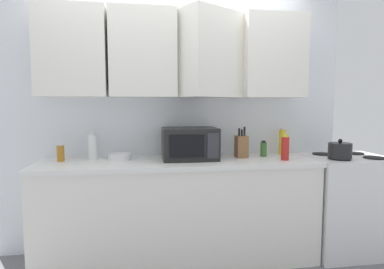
{
  "coord_description": "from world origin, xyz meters",
  "views": [
    {
      "loc": [
        -0.29,
        -2.99,
        1.37
      ],
      "look_at": [
        0.12,
        -0.25,
        1.12
      ],
      "focal_mm": 29.41,
      "sensor_mm": 36.0,
      "label": 1
    }
  ],
  "objects": [
    {
      "name": "bottle_green_oil",
      "position": [
        0.81,
        -0.2,
        0.97
      ],
      "size": [
        0.06,
        0.06,
        0.15
      ],
      "color": "#386B2D",
      "rests_on": "counter_run"
    },
    {
      "name": "kettle",
      "position": [
        1.42,
        -0.46,
        0.98
      ],
      "size": [
        0.2,
        0.2,
        0.17
      ],
      "color": "black",
      "rests_on": "stove_range"
    },
    {
      "name": "bottle_amber_vinegar",
      "position": [
        -1.01,
        -0.2,
        0.97
      ],
      "size": [
        0.06,
        0.06,
        0.16
      ],
      "color": "#AD701E",
      "rests_on": "counter_run"
    },
    {
      "name": "stove_range",
      "position": [
        1.59,
        -0.32,
        0.45
      ],
      "size": [
        0.76,
        0.64,
        0.91
      ],
      "color": "silver",
      "rests_on": "ground_plane"
    },
    {
      "name": "microwave",
      "position": [
        0.1,
        -0.25,
        1.04
      ],
      "size": [
        0.48,
        0.37,
        0.28
      ],
      "color": "black",
      "rests_on": "counter_run"
    },
    {
      "name": "knife_block",
      "position": [
        0.58,
        -0.23,
        1.0
      ],
      "size": [
        0.1,
        0.12,
        0.28
      ],
      "color": "brown",
      "rests_on": "counter_run"
    },
    {
      "name": "wall_back_with_cabinets",
      "position": [
        0.0,
        -0.07,
        1.58
      ],
      "size": [
        3.27,
        0.58,
        2.6
      ],
      "color": "white",
      "rests_on": "ground_plane"
    },
    {
      "name": "counter_run",
      "position": [
        0.0,
        -0.3,
        0.45
      ],
      "size": [
        2.4,
        0.63,
        0.9
      ],
      "color": "white",
      "rests_on": "ground_plane"
    },
    {
      "name": "bottle_yellow_mustard",
      "position": [
        1.03,
        -0.12,
        1.02
      ],
      "size": [
        0.06,
        0.06,
        0.26
      ],
      "color": "gold",
      "rests_on": "counter_run"
    },
    {
      "name": "bottle_red_sauce",
      "position": [
        0.92,
        -0.42,
        1.01
      ],
      "size": [
        0.07,
        0.07,
        0.23
      ],
      "color": "red",
      "rests_on": "counter_run"
    },
    {
      "name": "bottle_white_jar",
      "position": [
        -0.75,
        -0.14,
        1.02
      ],
      "size": [
        0.08,
        0.08,
        0.24
      ],
      "color": "white",
      "rests_on": "counter_run"
    },
    {
      "name": "bowl_ceramic_small",
      "position": [
        -0.51,
        -0.19,
        0.93
      ],
      "size": [
        0.2,
        0.2,
        0.05
      ],
      "primitive_type": "cylinder",
      "color": "silver",
      "rests_on": "counter_run"
    }
  ]
}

